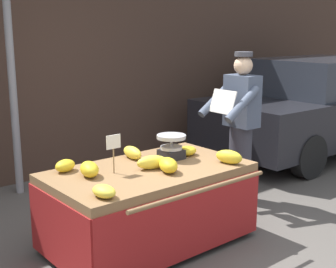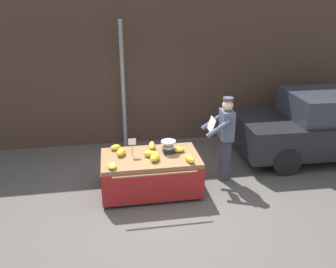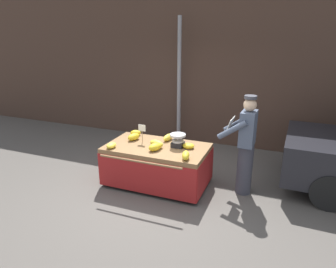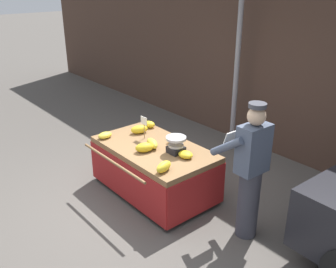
# 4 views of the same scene
# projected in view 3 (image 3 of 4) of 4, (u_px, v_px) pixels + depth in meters

# --- Properties ---
(ground_plane) EXTENTS (60.00, 60.00, 0.00)m
(ground_plane) POSITION_uv_depth(u_px,v_px,m) (152.00, 199.00, 5.17)
(ground_plane) COLOR #514C47
(back_wall) EXTENTS (16.00, 0.24, 3.53)m
(back_wall) POSITION_uv_depth(u_px,v_px,m) (205.00, 71.00, 7.40)
(back_wall) COLOR #473328
(back_wall) RESTS_ON ground
(street_pole) EXTENTS (0.09, 0.09, 3.01)m
(street_pole) POSITION_uv_depth(u_px,v_px,m) (179.00, 84.00, 7.24)
(street_pole) COLOR gray
(street_pole) RESTS_ON ground
(banana_cart) EXTENTS (1.82, 1.24, 0.74)m
(banana_cart) POSITION_uv_depth(u_px,v_px,m) (157.00, 157.00, 5.54)
(banana_cart) COLOR olive
(banana_cart) RESTS_ON ground
(weighing_scale) EXTENTS (0.28, 0.28, 0.23)m
(weighing_scale) POSITION_uv_depth(u_px,v_px,m) (178.00, 140.00, 5.41)
(weighing_scale) COLOR black
(weighing_scale) RESTS_ON banana_cart
(price_sign) EXTENTS (0.14, 0.01, 0.34)m
(price_sign) POSITION_uv_depth(u_px,v_px,m) (142.00, 130.00, 5.58)
(price_sign) COLOR #997A51
(price_sign) RESTS_ON banana_cart
(banana_bunch_0) EXTENTS (0.18, 0.29, 0.13)m
(banana_bunch_0) POSITION_uv_depth(u_px,v_px,m) (186.00, 155.00, 4.91)
(banana_bunch_0) COLOR yellow
(banana_bunch_0) RESTS_ON banana_cart
(banana_bunch_1) EXTENTS (0.15, 0.30, 0.12)m
(banana_bunch_1) POSITION_uv_depth(u_px,v_px,m) (168.00, 137.00, 5.75)
(banana_bunch_1) COLOR yellow
(banana_bunch_1) RESTS_ON banana_cart
(banana_bunch_2) EXTENTS (0.15, 0.23, 0.09)m
(banana_bunch_2) POSITION_uv_depth(u_px,v_px,m) (111.00, 145.00, 5.38)
(banana_bunch_2) COLOR yellow
(banana_bunch_2) RESTS_ON banana_cart
(banana_bunch_3) EXTENTS (0.22, 0.30, 0.13)m
(banana_bunch_3) POSITION_uv_depth(u_px,v_px,m) (134.00, 137.00, 5.76)
(banana_bunch_3) COLOR gold
(banana_bunch_3) RESTS_ON banana_cart
(banana_bunch_4) EXTENTS (0.23, 0.20, 0.09)m
(banana_bunch_4) POSITION_uv_depth(u_px,v_px,m) (188.00, 146.00, 5.36)
(banana_bunch_4) COLOR gold
(banana_bunch_4) RESTS_ON banana_cart
(banana_bunch_5) EXTENTS (0.24, 0.21, 0.11)m
(banana_bunch_5) POSITION_uv_depth(u_px,v_px,m) (136.00, 133.00, 6.02)
(banana_bunch_5) COLOR gold
(banana_bunch_5) RESTS_ON banana_cart
(banana_bunch_6) EXTENTS (0.24, 0.29, 0.13)m
(banana_bunch_6) POSITION_uv_depth(u_px,v_px,m) (155.00, 147.00, 5.26)
(banana_bunch_6) COLOR gold
(banana_bunch_6) RESTS_ON banana_cart
(banana_bunch_7) EXTENTS (0.30, 0.20, 0.12)m
(banana_bunch_7) POSITION_uv_depth(u_px,v_px,m) (156.00, 144.00, 5.43)
(banana_bunch_7) COLOR yellow
(banana_bunch_7) RESTS_ON banana_cart
(vendor_person) EXTENTS (0.59, 0.53, 1.71)m
(vendor_person) POSITION_uv_depth(u_px,v_px,m) (246.00, 145.00, 5.13)
(vendor_person) COLOR #383842
(vendor_person) RESTS_ON ground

